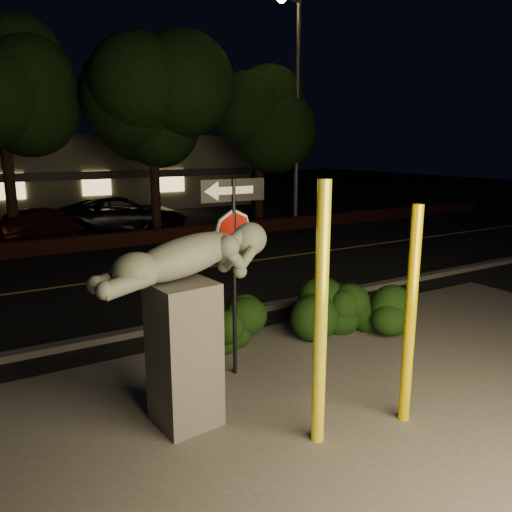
{
  "coord_description": "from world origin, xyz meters",
  "views": [
    {
      "loc": [
        -4.11,
        -5.74,
        3.45
      ],
      "look_at": [
        0.18,
        1.41,
        1.6
      ],
      "focal_mm": 35.0,
      "sensor_mm": 36.0,
      "label": 1
    }
  ],
  "objects_px": {
    "signpost": "(234,239)",
    "sculpture": "(186,307)",
    "parked_car_darkred": "(47,224)",
    "parked_car_dark": "(122,215)",
    "yellow_pole_right": "(410,317)",
    "streetlight": "(294,96)",
    "yellow_pole_left": "(321,318)"
  },
  "relations": [
    {
      "from": "signpost",
      "to": "sculpture",
      "type": "height_order",
      "value": "signpost"
    },
    {
      "from": "signpost",
      "to": "parked_car_darkred",
      "type": "xyz_separation_m",
      "value": [
        -0.65,
        13.3,
        -1.51
      ]
    },
    {
      "from": "signpost",
      "to": "parked_car_dark",
      "type": "relative_size",
      "value": 0.58
    },
    {
      "from": "yellow_pole_right",
      "to": "signpost",
      "type": "distance_m",
      "value": 2.68
    },
    {
      "from": "yellow_pole_right",
      "to": "streetlight",
      "type": "xyz_separation_m",
      "value": [
        7.54,
        13.21,
        4.01
      ]
    },
    {
      "from": "signpost",
      "to": "sculpture",
      "type": "bearing_deg",
      "value": -141.5
    },
    {
      "from": "yellow_pole_right",
      "to": "sculpture",
      "type": "relative_size",
      "value": 1.12
    },
    {
      "from": "sculpture",
      "to": "signpost",
      "type": "bearing_deg",
      "value": 31.82
    },
    {
      "from": "yellow_pole_left",
      "to": "parked_car_dark",
      "type": "bearing_deg",
      "value": 81.68
    },
    {
      "from": "parked_car_darkred",
      "to": "signpost",
      "type": "bearing_deg",
      "value": 160.42
    },
    {
      "from": "streetlight",
      "to": "sculpture",
      "type": "bearing_deg",
      "value": -146.58
    },
    {
      "from": "sculpture",
      "to": "parked_car_darkred",
      "type": "xyz_separation_m",
      "value": [
        0.51,
        14.19,
        -0.92
      ]
    },
    {
      "from": "yellow_pole_left",
      "to": "parked_car_darkred",
      "type": "distance_m",
      "value": 15.42
    },
    {
      "from": "signpost",
      "to": "sculpture",
      "type": "relative_size",
      "value": 1.2
    },
    {
      "from": "yellow_pole_left",
      "to": "yellow_pole_right",
      "type": "bearing_deg",
      "value": -9.29
    },
    {
      "from": "yellow_pole_left",
      "to": "parked_car_darkred",
      "type": "relative_size",
      "value": 0.73
    },
    {
      "from": "yellow_pole_left",
      "to": "sculpture",
      "type": "bearing_deg",
      "value": 133.9
    },
    {
      "from": "signpost",
      "to": "parked_car_dark",
      "type": "bearing_deg",
      "value": 81.39
    },
    {
      "from": "sculpture",
      "to": "streetlight",
      "type": "xyz_separation_m",
      "value": [
        9.92,
        11.83,
        3.87
      ]
    },
    {
      "from": "parked_car_darkred",
      "to": "parked_car_dark",
      "type": "bearing_deg",
      "value": -105.96
    },
    {
      "from": "yellow_pole_right",
      "to": "signpost",
      "type": "xyz_separation_m",
      "value": [
        -1.22,
        2.28,
        0.73
      ]
    },
    {
      "from": "signpost",
      "to": "parked_car_dark",
      "type": "distance_m",
      "value": 13.89
    },
    {
      "from": "yellow_pole_left",
      "to": "signpost",
      "type": "relative_size",
      "value": 1.04
    },
    {
      "from": "parked_car_darkred",
      "to": "yellow_pole_right",
      "type": "bearing_deg",
      "value": 164.46
    },
    {
      "from": "yellow_pole_right",
      "to": "sculpture",
      "type": "height_order",
      "value": "yellow_pole_right"
    },
    {
      "from": "signpost",
      "to": "parked_car_darkred",
      "type": "height_order",
      "value": "signpost"
    },
    {
      "from": "yellow_pole_right",
      "to": "sculpture",
      "type": "bearing_deg",
      "value": 149.76
    },
    {
      "from": "yellow_pole_left",
      "to": "parked_car_dark",
      "type": "xyz_separation_m",
      "value": [
        2.3,
        15.71,
        -0.84
      ]
    },
    {
      "from": "sculpture",
      "to": "parked_car_dark",
      "type": "height_order",
      "value": "sculpture"
    },
    {
      "from": "yellow_pole_left",
      "to": "signpost",
      "type": "distance_m",
      "value": 2.15
    },
    {
      "from": "yellow_pole_left",
      "to": "signpost",
      "type": "xyz_separation_m",
      "value": [
        0.02,
        2.07,
        0.57
      ]
    },
    {
      "from": "signpost",
      "to": "parked_car_darkred",
      "type": "relative_size",
      "value": 0.7
    }
  ]
}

